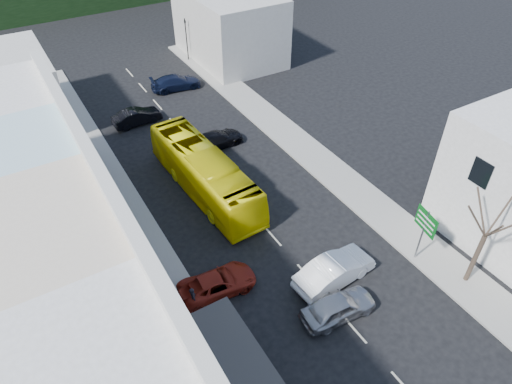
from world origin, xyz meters
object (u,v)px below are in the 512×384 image
direction_sign (421,236)px  street_tree (485,236)px  bus (204,174)px  car_red (217,282)px  car_silver (338,307)px  pedestrian_left (193,297)px  car_white (334,272)px  traffic_signal (187,40)px

direction_sign → street_tree: street_tree is taller
bus → car_red: (-3.33, -8.40, -0.85)m
car_red → street_tree: bearing=-114.1°
car_silver → direction_sign: direction_sign is taller
pedestrian_left → bus: bearing=-21.5°
car_white → pedestrian_left: (-7.77, 2.35, 0.30)m
car_white → car_red: (-6.09, 2.79, 0.00)m
car_red → traffic_signal: traffic_signal is taller
bus → traffic_signal: (8.27, 21.32, 0.75)m
car_silver → pedestrian_left: 7.79m
bus → street_tree: 17.93m
car_white → traffic_signal: size_ratio=0.96×
bus → car_silver: bus is taller
car_silver → direction_sign: 6.79m
car_silver → pedestrian_left: size_ratio=2.59×
direction_sign → bus: bearing=134.1°
car_silver → car_white: size_ratio=1.00×
car_red → direction_sign: size_ratio=1.19×
car_silver → street_tree: bearing=-100.1°
pedestrian_left → street_tree: 15.90m
car_red → bus: bearing=-17.6°
car_white → pedestrian_left: size_ratio=2.59×
car_red → car_silver: bearing=-131.2°
bus → street_tree: size_ratio=1.59×
car_white → traffic_signal: traffic_signal is taller
car_white → car_silver: bearing=141.7°
car_white → street_tree: size_ratio=0.60×
bus → car_silver: 13.31m
bus → traffic_signal: 22.88m
bus → direction_sign: direction_sign is taller
bus → pedestrian_left: 10.17m
pedestrian_left → street_tree: size_ratio=0.23×
bus → car_red: size_ratio=2.52×
traffic_signal → car_white: bearing=72.0°
pedestrian_left → traffic_signal: (13.27, 30.16, 1.30)m
direction_sign → car_white: bearing=178.1°
bus → car_silver: (1.44, -13.20, -0.85)m
car_red → traffic_signal: bearing=-17.3°
car_silver → direction_sign: bearing=-79.4°
car_red → direction_sign: direction_sign is taller
street_tree → car_silver: bearing=166.1°
direction_sign → traffic_signal: 33.73m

